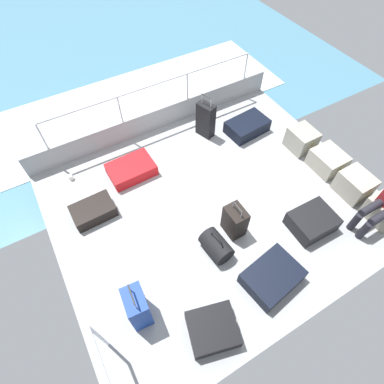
{
  "coord_description": "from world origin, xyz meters",
  "views": [
    {
      "loc": [
        2.32,
        -1.8,
        4.3
      ],
      "look_at": [
        -0.24,
        -0.32,
        0.25
      ],
      "focal_mm": 28.75,
      "sensor_mm": 36.0,
      "label": 1
    }
  ],
  "objects_px": {
    "suitcase_4": "(131,169)",
    "suitcase_7": "(213,329)",
    "cargo_crate_1": "(328,161)",
    "duffel_bag": "(216,246)",
    "cargo_crate_0": "(302,139)",
    "cargo_crate_3": "(384,211)",
    "suitcase_3": "(312,222)",
    "suitcase_2": "(138,307)",
    "paper_cup": "(71,177)",
    "suitcase_1": "(93,211)",
    "suitcase_5": "(206,120)",
    "suitcase_6": "(272,277)",
    "suitcase_8": "(235,221)",
    "suitcase_0": "(247,126)",
    "cargo_crate_2": "(354,185)"
  },
  "relations": [
    {
      "from": "cargo_crate_3",
      "to": "paper_cup",
      "type": "relative_size",
      "value": 5.39
    },
    {
      "from": "suitcase_3",
      "to": "suitcase_4",
      "type": "xyz_separation_m",
      "value": [
        -2.43,
        -2.02,
        -0.03
      ]
    },
    {
      "from": "cargo_crate_3",
      "to": "suitcase_5",
      "type": "bearing_deg",
      "value": -155.18
    },
    {
      "from": "suitcase_0",
      "to": "suitcase_6",
      "type": "height_order",
      "value": "suitcase_0"
    },
    {
      "from": "suitcase_4",
      "to": "suitcase_7",
      "type": "xyz_separation_m",
      "value": [
        2.99,
        -0.17,
        0.01
      ]
    },
    {
      "from": "suitcase_0",
      "to": "suitcase_4",
      "type": "bearing_deg",
      "value": -93.01
    },
    {
      "from": "cargo_crate_1",
      "to": "cargo_crate_3",
      "type": "distance_m",
      "value": 1.24
    },
    {
      "from": "cargo_crate_3",
      "to": "suitcase_0",
      "type": "bearing_deg",
      "value": -166.37
    },
    {
      "from": "suitcase_4",
      "to": "suitcase_6",
      "type": "bearing_deg",
      "value": 18.1
    },
    {
      "from": "cargo_crate_0",
      "to": "cargo_crate_1",
      "type": "bearing_deg",
      "value": 6.5
    },
    {
      "from": "suitcase_6",
      "to": "suitcase_8",
      "type": "bearing_deg",
      "value": -179.75
    },
    {
      "from": "cargo_crate_3",
      "to": "suitcase_8",
      "type": "height_order",
      "value": "suitcase_8"
    },
    {
      "from": "cargo_crate_2",
      "to": "suitcase_6",
      "type": "xyz_separation_m",
      "value": [
        0.55,
        -2.18,
        -0.09
      ]
    },
    {
      "from": "suitcase_2",
      "to": "paper_cup",
      "type": "height_order",
      "value": "suitcase_2"
    },
    {
      "from": "suitcase_2",
      "to": "suitcase_7",
      "type": "bearing_deg",
      "value": 47.37
    },
    {
      "from": "duffel_bag",
      "to": "suitcase_8",
      "type": "bearing_deg",
      "value": 111.05
    },
    {
      "from": "suitcase_1",
      "to": "paper_cup",
      "type": "distance_m",
      "value": 0.93
    },
    {
      "from": "cargo_crate_3",
      "to": "paper_cup",
      "type": "distance_m",
      "value": 5.27
    },
    {
      "from": "suitcase_5",
      "to": "paper_cup",
      "type": "height_order",
      "value": "suitcase_5"
    },
    {
      "from": "cargo_crate_2",
      "to": "cargo_crate_3",
      "type": "xyz_separation_m",
      "value": [
        0.6,
        0.01,
        -0.01
      ]
    },
    {
      "from": "suitcase_8",
      "to": "paper_cup",
      "type": "relative_size",
      "value": 6.74
    },
    {
      "from": "cargo_crate_1",
      "to": "duffel_bag",
      "type": "bearing_deg",
      "value": -81.12
    },
    {
      "from": "suitcase_6",
      "to": "suitcase_8",
      "type": "relative_size",
      "value": 1.28
    },
    {
      "from": "duffel_bag",
      "to": "cargo_crate_2",
      "type": "bearing_deg",
      "value": 85.05
    },
    {
      "from": "suitcase_3",
      "to": "suitcase_6",
      "type": "distance_m",
      "value": 1.17
    },
    {
      "from": "suitcase_7",
      "to": "paper_cup",
      "type": "xyz_separation_m",
      "value": [
        -3.41,
        -0.83,
        -0.07
      ]
    },
    {
      "from": "cargo_crate_1",
      "to": "suitcase_3",
      "type": "height_order",
      "value": "cargo_crate_1"
    },
    {
      "from": "suitcase_8",
      "to": "cargo_crate_0",
      "type": "bearing_deg",
      "value": 112.12
    },
    {
      "from": "cargo_crate_0",
      "to": "suitcase_5",
      "type": "bearing_deg",
      "value": -131.62
    },
    {
      "from": "suitcase_5",
      "to": "suitcase_8",
      "type": "bearing_deg",
      "value": -19.97
    },
    {
      "from": "cargo_crate_0",
      "to": "cargo_crate_3",
      "type": "xyz_separation_m",
      "value": [
        1.87,
        0.05,
        -0.01
      ]
    },
    {
      "from": "suitcase_5",
      "to": "suitcase_6",
      "type": "height_order",
      "value": "suitcase_5"
    },
    {
      "from": "suitcase_0",
      "to": "cargo_crate_3",
      "type": "bearing_deg",
      "value": 13.63
    },
    {
      "from": "suitcase_4",
      "to": "suitcase_6",
      "type": "distance_m",
      "value": 2.97
    },
    {
      "from": "paper_cup",
      "to": "suitcase_2",
      "type": "bearing_deg",
      "value": 2.38
    },
    {
      "from": "cargo_crate_0",
      "to": "suitcase_1",
      "type": "height_order",
      "value": "cargo_crate_0"
    },
    {
      "from": "suitcase_0",
      "to": "suitcase_3",
      "type": "distance_m",
      "value": 2.34
    },
    {
      "from": "cargo_crate_0",
      "to": "suitcase_0",
      "type": "bearing_deg",
      "value": -144.87
    },
    {
      "from": "suitcase_7",
      "to": "suitcase_8",
      "type": "xyz_separation_m",
      "value": [
        -1.11,
        1.09,
        0.15
      ]
    },
    {
      "from": "cargo_crate_1",
      "to": "suitcase_2",
      "type": "distance_m",
      "value": 4.08
    },
    {
      "from": "suitcase_6",
      "to": "duffel_bag",
      "type": "xyz_separation_m",
      "value": [
        -0.78,
        -0.44,
        0.04
      ]
    },
    {
      "from": "cargo_crate_1",
      "to": "suitcase_4",
      "type": "bearing_deg",
      "value": -117.46
    },
    {
      "from": "cargo_crate_1",
      "to": "suitcase_7",
      "type": "height_order",
      "value": "cargo_crate_1"
    },
    {
      "from": "cargo_crate_1",
      "to": "suitcase_3",
      "type": "bearing_deg",
      "value": -54.08
    },
    {
      "from": "cargo_crate_2",
      "to": "suitcase_4",
      "type": "height_order",
      "value": "cargo_crate_2"
    },
    {
      "from": "cargo_crate_1",
      "to": "suitcase_6",
      "type": "xyz_separation_m",
      "value": [
        1.19,
        -2.21,
        -0.05
      ]
    },
    {
      "from": "suitcase_2",
      "to": "suitcase_1",
      "type": "bearing_deg",
      "value": -179.99
    },
    {
      "from": "suitcase_1",
      "to": "suitcase_7",
      "type": "distance_m",
      "value": 2.58
    },
    {
      "from": "suitcase_0",
      "to": "suitcase_6",
      "type": "xyz_separation_m",
      "value": [
        2.69,
        -1.52,
        -0.01
      ]
    },
    {
      "from": "suitcase_5",
      "to": "suitcase_7",
      "type": "bearing_deg",
      "value": -29.97
    }
  ]
}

